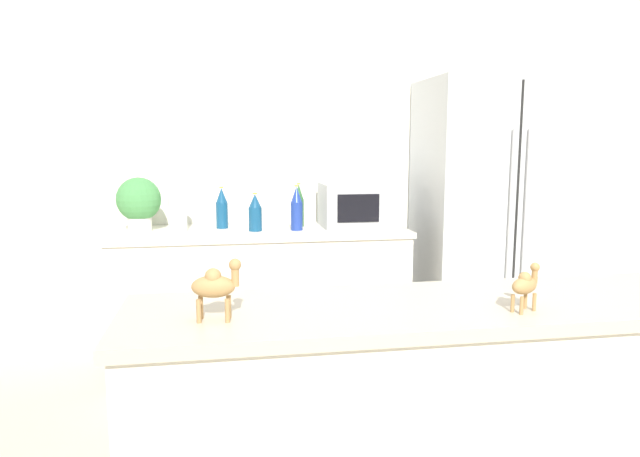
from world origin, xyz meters
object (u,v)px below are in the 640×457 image
refrigerator (491,221)px  back_bottle_0 (255,213)px  microwave (358,205)px  back_bottle_3 (299,206)px  paper_towel_roll (178,210)px  camel_figurine_second (215,285)px  camel_figurine (525,284)px  potted_plant (139,202)px  back_bottle_1 (222,208)px  back_bottle_2 (297,209)px

refrigerator → back_bottle_0: 1.57m
microwave → back_bottle_3: back_bottle_3 is taller
microwave → back_bottle_3: bearing=171.2°
paper_towel_roll → camel_figurine_second: (0.26, -2.13, 0.05)m
refrigerator → back_bottle_0: (-1.56, -0.02, 0.09)m
paper_towel_roll → camel_figurine_second: size_ratio=1.63×
back_bottle_3 → microwave: bearing=-8.8°
microwave → camel_figurine: bearing=-91.7°
potted_plant → microwave: bearing=-0.4°
microwave → camel_figurine: size_ratio=3.70×
camel_figurine → camel_figurine_second: size_ratio=0.80×
microwave → back_bottle_1: microwave is taller
paper_towel_roll → camel_figurine: size_ratio=2.03×
paper_towel_roll → camel_figurine: paper_towel_roll is taller
potted_plant → back_bottle_3: 1.00m
camel_figurine_second → back_bottle_0: bearing=84.1°
back_bottle_3 → camel_figurine_second: 2.27m
paper_towel_roll → refrigerator: bearing=-1.2°
back_bottle_1 → back_bottle_3: size_ratio=0.94×
refrigerator → camel_figurine: bearing=-114.0°
back_bottle_0 → back_bottle_3: 0.33m
potted_plant → camel_figurine_second: potted_plant is taller
refrigerator → camel_figurine: refrigerator is taller
paper_towel_roll → microwave: bearing=1.3°
paper_towel_roll → back_bottle_3: back_bottle_3 is taller
paper_towel_roll → back_bottle_1: back_bottle_1 is taller
potted_plant → microwave: size_ratio=0.69×
potted_plant → back_bottle_2: 0.97m
camel_figurine_second → potted_plant: bearing=102.7°
back_bottle_0 → camel_figurine: size_ratio=1.83×
back_bottle_0 → back_bottle_2: size_ratio=0.84×
camel_figurine → back_bottle_1: bearing=109.7°
back_bottle_2 → back_bottle_3: (0.03, 0.16, 0.00)m
potted_plant → back_bottle_0: bearing=-8.0°
back_bottle_1 → back_bottle_2: bearing=-19.2°
camel_figurine → camel_figurine_second: 0.83m
back_bottle_1 → camel_figurine_second: size_ratio=1.64×
camel_figurine_second → back_bottle_3: bearing=77.1°
potted_plant → back_bottle_2: bearing=-6.4°
back_bottle_1 → back_bottle_3: bearing=-0.4°
back_bottle_3 → camel_figurine_second: size_ratio=1.74×
microwave → camel_figurine_second: size_ratio=2.96×
camel_figurine → back_bottle_2: bearing=99.5°
back_bottle_0 → camel_figurine: bearing=-74.0°
back_bottle_2 → microwave: bearing=13.1°
back_bottle_1 → camel_figurine: (0.81, -2.27, 0.04)m
refrigerator → paper_towel_roll: 2.04m
back_bottle_3 → back_bottle_0: bearing=-153.1°
paper_towel_roll → back_bottle_2: bearing=-5.5°
camel_figurine → microwave: bearing=88.3°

